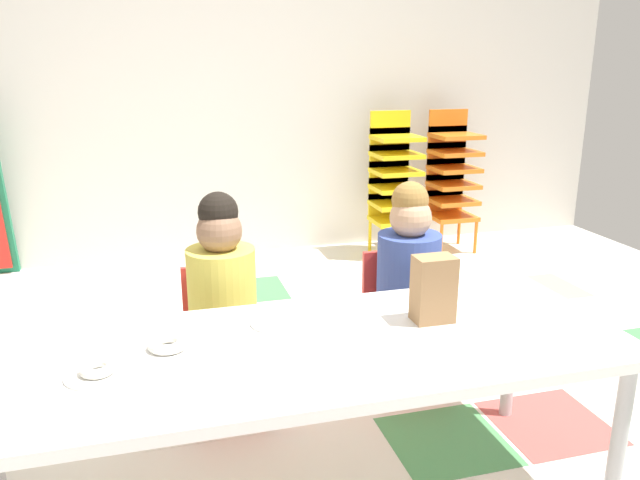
{
  "coord_description": "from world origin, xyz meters",
  "views": [
    {
      "loc": [
        -0.56,
        -2.31,
        1.39
      ],
      "look_at": [
        -0.03,
        -0.39,
        0.81
      ],
      "focal_mm": 35.08,
      "sensor_mm": 36.0,
      "label": 1
    }
  ],
  "objects_px": {
    "kid_chair_yellow_stack": "(394,177)",
    "seated_child_near_camera": "(222,287)",
    "seated_child_middle_seat": "(408,270)",
    "paper_plate_center_table": "(278,322)",
    "craft_table": "(297,359)",
    "donut_powdered_on_plate": "(98,368)",
    "donut_powdered_loose": "(168,344)",
    "paper_plate_near_edge": "(98,374)",
    "kid_chair_orange_stack": "(451,174)",
    "paper_bag_brown": "(434,289)"
  },
  "relations": [
    {
      "from": "kid_chair_yellow_stack",
      "to": "paper_bag_brown",
      "type": "distance_m",
      "value": 2.57
    },
    {
      "from": "seated_child_near_camera",
      "to": "paper_plate_near_edge",
      "type": "distance_m",
      "value": 0.75
    },
    {
      "from": "paper_bag_brown",
      "to": "donut_powdered_loose",
      "type": "bearing_deg",
      "value": 178.75
    },
    {
      "from": "kid_chair_yellow_stack",
      "to": "paper_bag_brown",
      "type": "relative_size",
      "value": 4.73
    },
    {
      "from": "paper_plate_center_table",
      "to": "kid_chair_orange_stack",
      "type": "bearing_deg",
      "value": 52.17
    },
    {
      "from": "kid_chair_orange_stack",
      "to": "donut_powdered_on_plate",
      "type": "relative_size",
      "value": 10.49
    },
    {
      "from": "paper_plate_near_edge",
      "to": "seated_child_near_camera",
      "type": "bearing_deg",
      "value": 56.79
    },
    {
      "from": "seated_child_middle_seat",
      "to": "kid_chair_yellow_stack",
      "type": "relative_size",
      "value": 0.88
    },
    {
      "from": "kid_chair_yellow_stack",
      "to": "seated_child_near_camera",
      "type": "bearing_deg",
      "value": -127.74
    },
    {
      "from": "donut_powdered_on_plate",
      "to": "donut_powdered_loose",
      "type": "xyz_separation_m",
      "value": [
        0.19,
        0.12,
        -0.01
      ]
    },
    {
      "from": "seated_child_middle_seat",
      "to": "kid_chair_yellow_stack",
      "type": "bearing_deg",
      "value": 69.62
    },
    {
      "from": "kid_chair_orange_stack",
      "to": "donut_powdered_on_plate",
      "type": "xyz_separation_m",
      "value": [
        -2.34,
        -2.53,
        0.01
      ]
    },
    {
      "from": "craft_table",
      "to": "kid_chair_orange_stack",
      "type": "distance_m",
      "value": 3.06
    },
    {
      "from": "seated_child_middle_seat",
      "to": "paper_bag_brown",
      "type": "distance_m",
      "value": 0.56
    },
    {
      "from": "seated_child_middle_seat",
      "to": "paper_bag_brown",
      "type": "bearing_deg",
      "value": -104.88
    },
    {
      "from": "seated_child_near_camera",
      "to": "seated_child_middle_seat",
      "type": "relative_size",
      "value": 1.0
    },
    {
      "from": "craft_table",
      "to": "paper_bag_brown",
      "type": "bearing_deg",
      "value": 7.98
    },
    {
      "from": "seated_child_near_camera",
      "to": "kid_chair_yellow_stack",
      "type": "xyz_separation_m",
      "value": [
        1.47,
        1.9,
        0.02
      ]
    },
    {
      "from": "donut_powdered_loose",
      "to": "craft_table",
      "type": "bearing_deg",
      "value": -12.8
    },
    {
      "from": "seated_child_middle_seat",
      "to": "paper_plate_center_table",
      "type": "relative_size",
      "value": 5.1
    },
    {
      "from": "seated_child_middle_seat",
      "to": "paper_plate_near_edge",
      "type": "xyz_separation_m",
      "value": [
        -1.17,
        -0.62,
        0.01
      ]
    },
    {
      "from": "seated_child_near_camera",
      "to": "donut_powdered_on_plate",
      "type": "distance_m",
      "value": 0.75
    },
    {
      "from": "kid_chair_orange_stack",
      "to": "paper_plate_center_table",
      "type": "bearing_deg",
      "value": -127.83
    },
    {
      "from": "seated_child_middle_seat",
      "to": "donut_powdered_loose",
      "type": "bearing_deg",
      "value": -152.77
    },
    {
      "from": "craft_table",
      "to": "seated_child_middle_seat",
      "type": "bearing_deg",
      "value": 44.02
    },
    {
      "from": "donut_powdered_loose",
      "to": "paper_plate_near_edge",
      "type": "bearing_deg",
      "value": -148.07
    },
    {
      "from": "paper_plate_near_edge",
      "to": "paper_plate_center_table",
      "type": "bearing_deg",
      "value": 21.32
    },
    {
      "from": "paper_plate_near_edge",
      "to": "donut_powdered_loose",
      "type": "distance_m",
      "value": 0.22
    },
    {
      "from": "kid_chair_yellow_stack",
      "to": "paper_plate_center_table",
      "type": "xyz_separation_m",
      "value": [
        -1.34,
        -2.31,
        -0.01
      ]
    },
    {
      "from": "seated_child_near_camera",
      "to": "donut_powdered_loose",
      "type": "distance_m",
      "value": 0.55
    },
    {
      "from": "seated_child_near_camera",
      "to": "donut_powdered_on_plate",
      "type": "xyz_separation_m",
      "value": [
        -0.41,
        -0.62,
        0.03
      ]
    },
    {
      "from": "seated_child_near_camera",
      "to": "donut_powdered_on_plate",
      "type": "bearing_deg",
      "value": -123.21
    },
    {
      "from": "kid_chair_yellow_stack",
      "to": "donut_powdered_loose",
      "type": "height_order",
      "value": "kid_chair_yellow_stack"
    },
    {
      "from": "seated_child_near_camera",
      "to": "kid_chair_orange_stack",
      "type": "bearing_deg",
      "value": 44.57
    },
    {
      "from": "paper_plate_center_table",
      "to": "donut_powdered_loose",
      "type": "relative_size",
      "value": 1.52
    },
    {
      "from": "seated_child_middle_seat",
      "to": "donut_powdered_on_plate",
      "type": "xyz_separation_m",
      "value": [
        -1.17,
        -0.62,
        0.03
      ]
    },
    {
      "from": "paper_bag_brown",
      "to": "paper_plate_near_edge",
      "type": "height_order",
      "value": "paper_bag_brown"
    },
    {
      "from": "seated_child_middle_seat",
      "to": "paper_plate_center_table",
      "type": "xyz_separation_m",
      "value": [
        -0.63,
        -0.41,
        0.01
      ]
    },
    {
      "from": "kid_chair_orange_stack",
      "to": "donut_powdered_loose",
      "type": "height_order",
      "value": "kid_chair_orange_stack"
    },
    {
      "from": "paper_plate_near_edge",
      "to": "donut_powdered_on_plate",
      "type": "xyz_separation_m",
      "value": [
        0.0,
        0.0,
        0.02
      ]
    },
    {
      "from": "craft_table",
      "to": "kid_chair_yellow_stack",
      "type": "relative_size",
      "value": 1.96
    },
    {
      "from": "craft_table",
      "to": "seated_child_near_camera",
      "type": "distance_m",
      "value": 0.61
    },
    {
      "from": "seated_child_near_camera",
      "to": "kid_chair_yellow_stack",
      "type": "height_order",
      "value": "kid_chair_yellow_stack"
    },
    {
      "from": "craft_table",
      "to": "paper_bag_brown",
      "type": "height_order",
      "value": "paper_bag_brown"
    },
    {
      "from": "paper_plate_center_table",
      "to": "donut_powdered_on_plate",
      "type": "relative_size",
      "value": 1.82
    },
    {
      "from": "craft_table",
      "to": "paper_plate_center_table",
      "type": "distance_m",
      "value": 0.19
    },
    {
      "from": "donut_powdered_on_plate",
      "to": "donut_powdered_loose",
      "type": "distance_m",
      "value": 0.22
    },
    {
      "from": "seated_child_near_camera",
      "to": "paper_plate_center_table",
      "type": "bearing_deg",
      "value": -72.21
    },
    {
      "from": "craft_table",
      "to": "paper_plate_near_edge",
      "type": "relative_size",
      "value": 11.34
    },
    {
      "from": "kid_chair_yellow_stack",
      "to": "kid_chair_orange_stack",
      "type": "relative_size",
      "value": 1.0
    }
  ]
}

